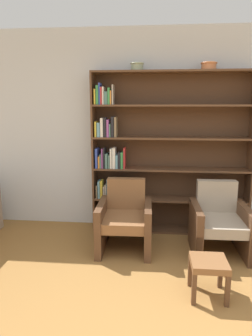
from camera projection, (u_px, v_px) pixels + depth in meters
wall_back at (167, 132)px, 4.15m from camera, size 12.00×0.06×2.75m
bookshelf at (155, 159)px, 4.08m from camera, size 2.11×0.30×2.16m
bowl_slate at (137, 66)px, 3.84m from camera, size 0.18×0.18×0.10m
bowl_olive at (209, 66)px, 3.75m from camera, size 0.21×0.21×0.10m
armchair_leather at (125, 219)px, 3.66m from camera, size 0.65×0.69×0.82m
armchair_cushioned at (219, 222)px, 3.56m from camera, size 0.65×0.69×0.82m
footstool at (209, 267)px, 2.72m from camera, size 0.33×0.33×0.36m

